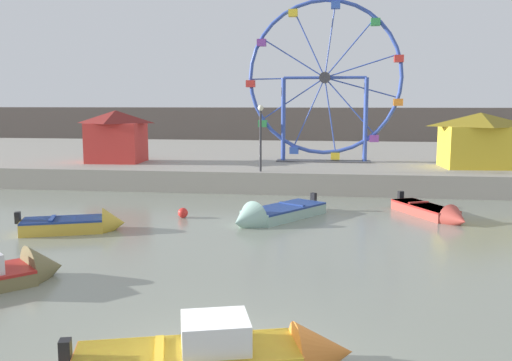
{
  "coord_description": "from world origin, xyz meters",
  "views": [
    {
      "loc": [
        1.98,
        -9.67,
        4.99
      ],
      "look_at": [
        -1.31,
        14.15,
        1.59
      ],
      "focal_mm": 38.9,
      "sensor_mm": 36.0,
      "label": 1
    }
  ],
  "objects_px": {
    "motorboat_faded_red": "(435,212)",
    "mooring_buoy_orange": "(183,213)",
    "carnival_booth_red_striped": "(116,135)",
    "promenade_lamp_near": "(261,128)",
    "motorboat_orange_hull": "(233,356)",
    "motorboat_mustard_yellow": "(80,224)",
    "carnival_booth_yellow_awning": "(480,139)",
    "motorboat_seafoam": "(270,215)",
    "ferris_wheel_blue_frame": "(325,81)"
  },
  "relations": [
    {
      "from": "motorboat_orange_hull",
      "to": "motorboat_faded_red",
      "type": "bearing_deg",
      "value": 50.72
    },
    {
      "from": "motorboat_mustard_yellow",
      "to": "carnival_booth_yellow_awning",
      "type": "relative_size",
      "value": 0.86
    },
    {
      "from": "motorboat_orange_hull",
      "to": "motorboat_seafoam",
      "type": "distance_m",
      "value": 13.35
    },
    {
      "from": "motorboat_faded_red",
      "to": "motorboat_seafoam",
      "type": "height_order",
      "value": "motorboat_seafoam"
    },
    {
      "from": "motorboat_mustard_yellow",
      "to": "carnival_booth_yellow_awning",
      "type": "distance_m",
      "value": 22.93
    },
    {
      "from": "carnival_booth_red_striped",
      "to": "mooring_buoy_orange",
      "type": "relative_size",
      "value": 8.46
    },
    {
      "from": "motorboat_seafoam",
      "to": "motorboat_mustard_yellow",
      "type": "relative_size",
      "value": 1.26
    },
    {
      "from": "mooring_buoy_orange",
      "to": "motorboat_faded_red",
      "type": "bearing_deg",
      "value": 7.59
    },
    {
      "from": "promenade_lamp_near",
      "to": "motorboat_orange_hull",
      "type": "bearing_deg",
      "value": -83.98
    },
    {
      "from": "carnival_booth_red_striped",
      "to": "promenade_lamp_near",
      "type": "relative_size",
      "value": 1.02
    },
    {
      "from": "motorboat_seafoam",
      "to": "carnival_booth_yellow_awning",
      "type": "bearing_deg",
      "value": 168.45
    },
    {
      "from": "promenade_lamp_near",
      "to": "carnival_booth_red_striped",
      "type": "bearing_deg",
      "value": 160.07
    },
    {
      "from": "motorboat_seafoam",
      "to": "motorboat_mustard_yellow",
      "type": "bearing_deg",
      "value": -34.13
    },
    {
      "from": "motorboat_faded_red",
      "to": "ferris_wheel_blue_frame",
      "type": "bearing_deg",
      "value": 177.52
    },
    {
      "from": "motorboat_faded_red",
      "to": "mooring_buoy_orange",
      "type": "height_order",
      "value": "motorboat_faded_red"
    },
    {
      "from": "motorboat_orange_hull",
      "to": "ferris_wheel_blue_frame",
      "type": "relative_size",
      "value": 0.53
    },
    {
      "from": "carnival_booth_yellow_awning",
      "to": "motorboat_faded_red",
      "type": "bearing_deg",
      "value": -117.7
    },
    {
      "from": "ferris_wheel_blue_frame",
      "to": "carnival_booth_yellow_awning",
      "type": "distance_m",
      "value": 9.88
    },
    {
      "from": "motorboat_faded_red",
      "to": "mooring_buoy_orange",
      "type": "relative_size",
      "value": 10.32
    },
    {
      "from": "carnival_booth_yellow_awning",
      "to": "ferris_wheel_blue_frame",
      "type": "bearing_deg",
      "value": 163.48
    },
    {
      "from": "motorboat_orange_hull",
      "to": "ferris_wheel_blue_frame",
      "type": "xyz_separation_m",
      "value": [
        1.18,
        26.18,
        5.96
      ]
    },
    {
      "from": "motorboat_orange_hull",
      "to": "motorboat_mustard_yellow",
      "type": "height_order",
      "value": "motorboat_orange_hull"
    },
    {
      "from": "motorboat_orange_hull",
      "to": "ferris_wheel_blue_frame",
      "type": "distance_m",
      "value": 26.88
    },
    {
      "from": "motorboat_seafoam",
      "to": "mooring_buoy_orange",
      "type": "relative_size",
      "value": 11.65
    },
    {
      "from": "promenade_lamp_near",
      "to": "mooring_buoy_orange",
      "type": "bearing_deg",
      "value": -109.25
    },
    {
      "from": "carnival_booth_red_striped",
      "to": "promenade_lamp_near",
      "type": "distance_m",
      "value": 10.35
    },
    {
      "from": "motorboat_orange_hull",
      "to": "carnival_booth_yellow_awning",
      "type": "xyz_separation_m",
      "value": [
        10.23,
        24.21,
        2.51
      ]
    },
    {
      "from": "carnival_booth_red_striped",
      "to": "carnival_booth_yellow_awning",
      "type": "relative_size",
      "value": 0.79
    },
    {
      "from": "motorboat_faded_red",
      "to": "motorboat_orange_hull",
      "type": "distance_m",
      "value": 16.21
    },
    {
      "from": "motorboat_faded_red",
      "to": "motorboat_orange_hull",
      "type": "height_order",
      "value": "motorboat_orange_hull"
    },
    {
      "from": "ferris_wheel_blue_frame",
      "to": "carnival_booth_red_striped",
      "type": "relative_size",
      "value": 2.73
    },
    {
      "from": "motorboat_orange_hull",
      "to": "motorboat_mustard_yellow",
      "type": "relative_size",
      "value": 1.32
    },
    {
      "from": "motorboat_faded_red",
      "to": "mooring_buoy_orange",
      "type": "xyz_separation_m",
      "value": [
        -10.88,
        -1.45,
        -0.03
      ]
    },
    {
      "from": "mooring_buoy_orange",
      "to": "ferris_wheel_blue_frame",
      "type": "bearing_deg",
      "value": 65.24
    },
    {
      "from": "carnival_booth_yellow_awning",
      "to": "motorboat_seafoam",
      "type": "bearing_deg",
      "value": -139.69
    },
    {
      "from": "motorboat_seafoam",
      "to": "motorboat_mustard_yellow",
      "type": "distance_m",
      "value": 7.66
    },
    {
      "from": "motorboat_faded_red",
      "to": "carnival_booth_red_striped",
      "type": "relative_size",
      "value": 1.22
    },
    {
      "from": "motorboat_seafoam",
      "to": "motorboat_orange_hull",
      "type": "bearing_deg",
      "value": 37.5
    },
    {
      "from": "ferris_wheel_blue_frame",
      "to": "mooring_buoy_orange",
      "type": "distance_m",
      "value": 15.22
    },
    {
      "from": "motorboat_mustard_yellow",
      "to": "mooring_buoy_orange",
      "type": "distance_m",
      "value": 4.48
    },
    {
      "from": "motorboat_faded_red",
      "to": "motorboat_seafoam",
      "type": "xyz_separation_m",
      "value": [
        -7.05,
        -1.64,
        0.03
      ]
    },
    {
      "from": "ferris_wheel_blue_frame",
      "to": "promenade_lamp_near",
      "type": "relative_size",
      "value": 2.79
    },
    {
      "from": "ferris_wheel_blue_frame",
      "to": "motorboat_faded_red",
      "type": "bearing_deg",
      "value": -65.81
    },
    {
      "from": "mooring_buoy_orange",
      "to": "motorboat_seafoam",
      "type": "bearing_deg",
      "value": -2.93
    },
    {
      "from": "motorboat_faded_red",
      "to": "promenade_lamp_near",
      "type": "distance_m",
      "value": 10.67
    },
    {
      "from": "motorboat_mustard_yellow",
      "to": "carnival_booth_yellow_awning",
      "type": "xyz_separation_m",
      "value": [
        18.16,
        13.75,
        2.58
      ]
    },
    {
      "from": "motorboat_orange_hull",
      "to": "mooring_buoy_orange",
      "type": "height_order",
      "value": "motorboat_orange_hull"
    },
    {
      "from": "motorboat_faded_red",
      "to": "motorboat_mustard_yellow",
      "type": "relative_size",
      "value": 1.12
    },
    {
      "from": "motorboat_orange_hull",
      "to": "carnival_booth_yellow_awning",
      "type": "bearing_deg",
      "value": 50.37
    },
    {
      "from": "motorboat_faded_red",
      "to": "motorboat_mustard_yellow",
      "type": "height_order",
      "value": "motorboat_mustard_yellow"
    }
  ]
}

